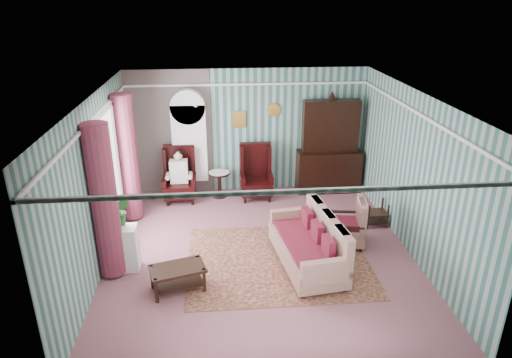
{
  "coord_description": "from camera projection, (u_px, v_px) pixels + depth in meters",
  "views": [
    {
      "loc": [
        -0.7,
        -7.23,
        4.47
      ],
      "look_at": [
        -0.02,
        0.6,
        1.23
      ],
      "focal_mm": 32.0,
      "sensor_mm": 36.0,
      "label": 1
    }
  ],
  "objects": [
    {
      "name": "coffee_table",
      "position": [
        178.0,
        279.0,
        7.3
      ],
      "size": [
        0.97,
        0.72,
        0.42
      ],
      "primitive_type": "cube",
      "rotation": [
        0.0,
        0.0,
        0.28
      ],
      "color": "black",
      "rests_on": "floor"
    },
    {
      "name": "floor",
      "position": [
        260.0,
        253.0,
        8.42
      ],
      "size": [
        6.0,
        6.0,
        0.0
      ],
      "primitive_type": "plane",
      "color": "#8E525B",
      "rests_on": "ground"
    },
    {
      "name": "dresser_hutch",
      "position": [
        330.0,
        144.0,
        10.63
      ],
      "size": [
        1.5,
        0.56,
        2.36
      ],
      "primitive_type": "cube",
      "color": "black",
      "rests_on": "floor"
    },
    {
      "name": "bookcase",
      "position": [
        190.0,
        149.0,
        10.5
      ],
      "size": [
        0.8,
        0.28,
        2.24
      ],
      "primitive_type": "cube",
      "color": "white",
      "rests_on": "floor"
    },
    {
      "name": "floral_armchair",
      "position": [
        345.0,
        221.0,
        8.55
      ],
      "size": [
        0.93,
        0.87,
        0.96
      ],
      "primitive_type": "cube",
      "rotation": [
        0.0,
        0.0,
        1.41
      ],
      "color": "#C3B297",
      "rests_on": "floor"
    },
    {
      "name": "seated_woman",
      "position": [
        179.0,
        176.0,
        10.32
      ],
      "size": [
        0.44,
        0.4,
        1.18
      ],
      "primitive_type": null,
      "color": "beige",
      "rests_on": "floor"
    },
    {
      "name": "round_side_table",
      "position": [
        219.0,
        184.0,
        10.64
      ],
      "size": [
        0.5,
        0.5,
        0.6
      ],
      "primitive_type": "cylinder",
      "color": "black",
      "rests_on": "floor"
    },
    {
      "name": "room_shell",
      "position": [
        223.0,
        148.0,
        7.77
      ],
      "size": [
        5.53,
        6.02,
        2.91
      ],
      "color": "#37645F",
      "rests_on": "ground"
    },
    {
      "name": "nest_table",
      "position": [
        375.0,
        213.0,
        9.34
      ],
      "size": [
        0.45,
        0.38,
        0.54
      ],
      "primitive_type": "cube",
      "color": "black",
      "rests_on": "floor"
    },
    {
      "name": "sofa",
      "position": [
        307.0,
        238.0,
        7.84
      ],
      "size": [
        1.36,
        2.11,
        1.08
      ],
      "primitive_type": "cube",
      "rotation": [
        0.0,
        0.0,
        1.71
      ],
      "color": "beige",
      "rests_on": "floor"
    },
    {
      "name": "wingback_left",
      "position": [
        179.0,
        175.0,
        10.31
      ],
      "size": [
        0.76,
        0.8,
        1.25
      ],
      "primitive_type": "cube",
      "color": "black",
      "rests_on": "floor"
    },
    {
      "name": "wingback_right",
      "position": [
        256.0,
        173.0,
        10.45
      ],
      "size": [
        0.76,
        0.8,
        1.25
      ],
      "primitive_type": "cube",
      "color": "black",
      "rests_on": "floor"
    },
    {
      "name": "potted_plant_b",
      "position": [
        121.0,
        211.0,
        7.66
      ],
      "size": [
        0.29,
        0.24,
        0.5
      ],
      "primitive_type": "imported",
      "rotation": [
        0.0,
        0.0,
        -0.07
      ],
      "color": "#234E18",
      "rests_on": "plant_stand"
    },
    {
      "name": "plant_stand",
      "position": [
        122.0,
        248.0,
        7.8
      ],
      "size": [
        0.55,
        0.35,
        0.8
      ],
      "primitive_type": "cube",
      "color": "white",
      "rests_on": "floor"
    },
    {
      "name": "rug",
      "position": [
        278.0,
        261.0,
        8.16
      ],
      "size": [
        3.2,
        2.6,
        0.01
      ],
      "primitive_type": "cube",
      "color": "#4F1A1C",
      "rests_on": "floor"
    },
    {
      "name": "potted_plant_a",
      "position": [
        114.0,
        220.0,
        7.51
      ],
      "size": [
        0.37,
        0.33,
        0.37
      ],
      "primitive_type": "imported",
      "rotation": [
        0.0,
        0.0,
        0.13
      ],
      "color": "#1C591C",
      "rests_on": "plant_stand"
    },
    {
      "name": "potted_plant_c",
      "position": [
        112.0,
        216.0,
        7.6
      ],
      "size": [
        0.3,
        0.3,
        0.41
      ],
      "primitive_type": "imported",
      "rotation": [
        0.0,
        0.0,
        0.41
      ],
      "color": "#1E4A17",
      "rests_on": "plant_stand"
    }
  ]
}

